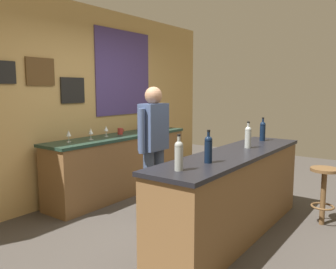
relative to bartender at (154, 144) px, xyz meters
The scene contains 16 objects.
ground_plane 1.12m from the bartender, 78.68° to the right, with size 10.00×10.00×0.00m, color #423D38.
back_wall 1.51m from the bartender, 84.69° to the left, with size 6.00×0.09×2.80m.
bar_counter 1.12m from the bartender, 83.14° to the right, with size 2.58×0.60×0.92m.
side_counter 1.27m from the bartender, 63.57° to the left, with size 2.56×0.56×0.90m.
bartender is the anchor object (origin of this frame).
bar_stool 2.06m from the bartender, 59.93° to the right, with size 0.32×0.32×0.68m.
wine_bottle_a 1.35m from the bartender, 132.68° to the right, with size 0.07×0.07×0.31m.
wine_bottle_b 1.16m from the bartender, 115.82° to the right, with size 0.07×0.07×0.31m.
wine_bottle_c 1.12m from the bartender, 65.45° to the right, with size 0.07×0.07×0.31m.
wine_bottle_d 1.45m from the bartender, 40.37° to the right, with size 0.07×0.07×0.31m.
wine_glass_a 1.18m from the bartender, 109.11° to the left, with size 0.07×0.07×0.16m.
wine_glass_b 1.05m from the bartender, 93.94° to the left, with size 0.07×0.07×0.16m.
wine_glass_c 1.16m from the bartender, 75.48° to the left, with size 0.07×0.07×0.16m.
wine_glass_d 1.46m from the bartender, 45.64° to the left, with size 0.07×0.07×0.16m.
wine_glass_e 1.67m from the bartender, 38.66° to the left, with size 0.07×0.07×0.16m.
coffee_mug 1.25m from the bartender, 62.53° to the left, with size 0.12×0.08×0.09m.
Camera 1 is at (-3.34, -1.96, 1.60)m, focal length 36.80 mm.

